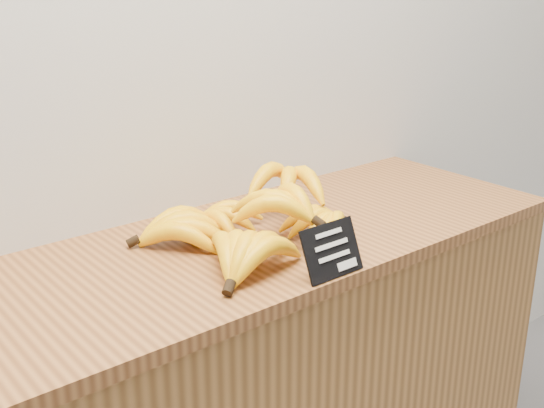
% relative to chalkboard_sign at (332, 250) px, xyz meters
% --- Properties ---
extents(counter_top, '(1.47, 0.54, 0.03)m').
position_rel_chalkboard_sign_xyz_m(counter_top, '(0.01, 0.24, -0.06)').
color(counter_top, '#935B2D').
rests_on(counter_top, counter).
extents(chalkboard_sign, '(0.13, 0.05, 0.10)m').
position_rel_chalkboard_sign_xyz_m(chalkboard_sign, '(0.00, 0.00, 0.00)').
color(chalkboard_sign, black).
rests_on(chalkboard_sign, counter_top).
extents(banana_pile, '(0.50, 0.40, 0.13)m').
position_rel_chalkboard_sign_xyz_m(banana_pile, '(-0.01, 0.23, 0.00)').
color(banana_pile, yellow).
rests_on(banana_pile, counter_top).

